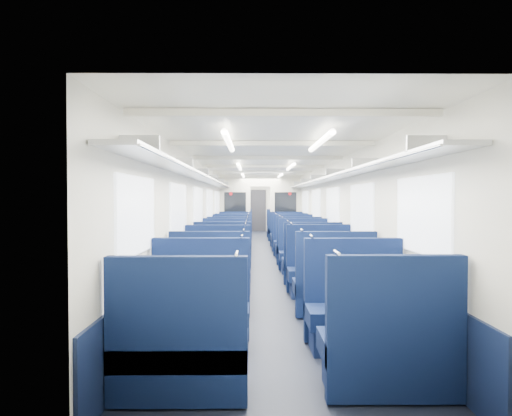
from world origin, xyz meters
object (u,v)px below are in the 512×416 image
Objects in this scene: seat_19 at (287,236)px; seat_20 at (237,231)px; seat_12 at (229,249)px; end_door at (258,210)px; seat_8 at (223,263)px; seat_10 at (227,255)px; seat_15 at (293,244)px; seat_1 at (389,350)px; seat_9 at (312,264)px; seat_23 at (280,229)px; bulkhead at (260,208)px; seat_4 at (211,289)px; seat_6 at (217,275)px; seat_14 at (232,244)px; seat_18 at (235,236)px; seat_22 at (239,229)px; seat_2 at (199,313)px; seat_7 at (320,273)px; seat_0 at (180,353)px; seat_17 at (289,239)px; seat_11 at (304,255)px; seat_3 at (356,314)px; seat_5 at (334,289)px; seat_13 at (298,249)px; seat_21 at (282,231)px.

seat_19 and seat_20 have the same top height.
seat_12 is at bearing -90.00° from seat_20.
end_door is 1.69× the size of seat_8.
seat_15 is at bearing 53.39° from seat_10.
seat_1 is 1.00× the size of seat_20.
seat_9 is 2.13m from seat_10.
seat_23 is at bearing 79.38° from seat_8.
bulkhead is at bearing 125.60° from seat_19.
seat_4 is 1.00× the size of seat_6.
seat_15 and seat_20 have the same top height.
seat_1 is 1.00× the size of seat_14.
seat_14 is 2.28m from seat_18.
seat_19 is at bearing -63.71° from seat_22.
seat_2 is 2.93m from seat_7.
seat_4 and seat_14 have the same top height.
seat_1 and seat_8 have the same top height.
seat_7 is (0.83, -13.65, -0.64)m from end_door.
seat_0 is at bearing -90.00° from seat_4.
seat_20 is (-0.83, 0.86, -0.87)m from bulkhead.
seat_18 is (-0.83, -6.84, -0.64)m from end_door.
seat_2 and seat_17 have the same top height.
seat_4 is 1.00× the size of seat_8.
seat_11 is 3.55m from seat_17.
seat_18 is at bearing -117.72° from seat_23.
seat_2 is 3.73m from seat_9.
seat_0 is 5.85m from seat_10.
seat_23 is at bearing 90.00° from seat_3.
end_door is at bearing 85.37° from seat_12.
seat_10 is 1.00× the size of seat_15.
seat_8 is 1.00× the size of seat_11.
seat_10 is 1.00× the size of seat_22.
seat_7 is 7.01m from seat_18.
seat_5 and seat_20 have the same top height.
seat_22 is at bearing -103.17° from end_door.
seat_7 is 3.25m from seat_13.
seat_11 is (0.00, 2.18, 0.00)m from seat_7.
seat_4 and seat_7 have the same top height.
seat_0 is 13.69m from seat_22.
seat_14 is at bearing 114.74° from seat_9.
seat_8 is (-1.66, 3.57, 0.00)m from seat_3.
seat_14 is at bearing -106.96° from seat_23.
seat_2 and seat_21 have the same top height.
bulkhead is 11.51m from seat_1.
seat_3 is 1.00× the size of seat_14.
seat_13 is at bearing 90.00° from seat_9.
seat_13 is (0.00, 3.25, 0.00)m from seat_7.
seat_22 is (-1.66, 5.61, 0.00)m from seat_15.
seat_18 is at bearing -127.27° from bulkhead.
seat_6 is 1.00× the size of seat_9.
seat_4 is at bearing -90.00° from seat_18.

